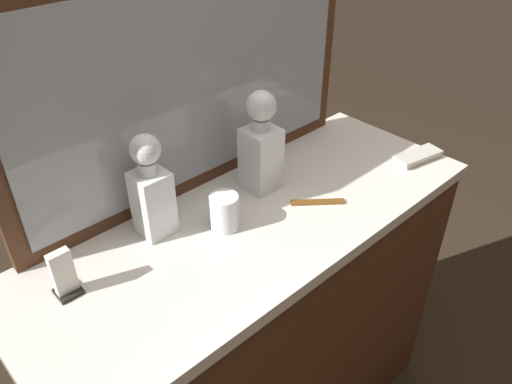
{
  "coord_description": "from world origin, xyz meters",
  "views": [
    {
      "loc": [
        -0.68,
        -0.72,
        1.69
      ],
      "look_at": [
        0.0,
        0.0,
        1.0
      ],
      "focal_mm": 35.49,
      "sensor_mm": 36.0,
      "label": 1
    }
  ],
  "objects_px": {
    "napkin_holder": "(64,276)",
    "silver_brush_rear": "(418,157)",
    "crystal_decanter_far_right": "(261,151)",
    "tortoiseshell_comb": "(318,202)",
    "crystal_decanter_right": "(152,195)",
    "crystal_tumbler_right": "(224,213)"
  },
  "relations": [
    {
      "from": "crystal_decanter_far_right",
      "to": "tortoiseshell_comb",
      "type": "height_order",
      "value": "crystal_decanter_far_right"
    },
    {
      "from": "napkin_holder",
      "to": "silver_brush_rear",
      "type": "bearing_deg",
      "value": -11.63
    },
    {
      "from": "crystal_tumbler_right",
      "to": "tortoiseshell_comb",
      "type": "bearing_deg",
      "value": -20.29
    },
    {
      "from": "crystal_decanter_far_right",
      "to": "napkin_holder",
      "type": "distance_m",
      "value": 0.57
    },
    {
      "from": "crystal_tumbler_right",
      "to": "silver_brush_rear",
      "type": "relative_size",
      "value": 0.58
    },
    {
      "from": "crystal_tumbler_right",
      "to": "napkin_holder",
      "type": "distance_m",
      "value": 0.38
    },
    {
      "from": "crystal_decanter_far_right",
      "to": "tortoiseshell_comb",
      "type": "distance_m",
      "value": 0.2
    },
    {
      "from": "silver_brush_rear",
      "to": "tortoiseshell_comb",
      "type": "relative_size",
      "value": 1.3
    },
    {
      "from": "silver_brush_rear",
      "to": "crystal_decanter_far_right",
      "type": "bearing_deg",
      "value": 153.22
    },
    {
      "from": "crystal_tumbler_right",
      "to": "tortoiseshell_comb",
      "type": "distance_m",
      "value": 0.26
    },
    {
      "from": "napkin_holder",
      "to": "crystal_decanter_far_right",
      "type": "bearing_deg",
      "value": 1.25
    },
    {
      "from": "crystal_decanter_right",
      "to": "silver_brush_rear",
      "type": "bearing_deg",
      "value": -18.58
    },
    {
      "from": "crystal_decanter_far_right",
      "to": "crystal_tumbler_right",
      "type": "distance_m",
      "value": 0.21
    },
    {
      "from": "silver_brush_rear",
      "to": "tortoiseshell_comb",
      "type": "xyz_separation_m",
      "value": [
        -0.37,
        0.06,
        -0.01
      ]
    },
    {
      "from": "crystal_decanter_right",
      "to": "napkin_holder",
      "type": "xyz_separation_m",
      "value": [
        -0.25,
        -0.05,
        -0.06
      ]
    },
    {
      "from": "crystal_tumbler_right",
      "to": "silver_brush_rear",
      "type": "bearing_deg",
      "value": -13.55
    },
    {
      "from": "silver_brush_rear",
      "to": "crystal_decanter_right",
      "type": "bearing_deg",
      "value": 161.42
    },
    {
      "from": "crystal_decanter_far_right",
      "to": "napkin_holder",
      "type": "xyz_separation_m",
      "value": [
        -0.56,
        -0.01,
        -0.06
      ]
    },
    {
      "from": "tortoiseshell_comb",
      "to": "napkin_holder",
      "type": "relative_size",
      "value": 1.09
    },
    {
      "from": "crystal_decanter_far_right",
      "to": "silver_brush_rear",
      "type": "xyz_separation_m",
      "value": [
        0.43,
        -0.22,
        -0.1
      ]
    },
    {
      "from": "silver_brush_rear",
      "to": "tortoiseshell_comb",
      "type": "bearing_deg",
      "value": 170.97
    },
    {
      "from": "crystal_decanter_right",
      "to": "napkin_holder",
      "type": "distance_m",
      "value": 0.26
    }
  ]
}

